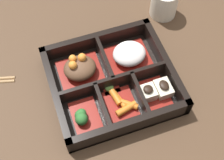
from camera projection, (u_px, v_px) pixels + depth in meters
The scene contains 10 objects.
ground_plane at pixel (112, 86), 0.70m from camera, with size 3.00×3.00×0.00m, color #4C3523.
bento_base at pixel (112, 85), 0.70m from camera, with size 0.26×0.24×0.01m.
bento_rim at pixel (113, 81), 0.68m from camera, with size 0.26×0.24×0.05m.
bowl_stew at pixel (80, 69), 0.69m from camera, with size 0.10×0.09×0.05m.
bowl_rice at pixel (129, 55), 0.71m from camera, with size 0.10×0.09×0.04m.
bowl_greens at pixel (83, 116), 0.64m from camera, with size 0.06×0.08×0.03m.
bowl_carrots at pixel (122, 104), 0.66m from camera, with size 0.06×0.08×0.02m.
bowl_tofu at pixel (155, 91), 0.67m from camera, with size 0.07×0.08×0.04m.
bowl_pickles at pixel (110, 86), 0.68m from camera, with size 0.04×0.04×0.01m.
tea_cup at pixel (164, 2), 0.78m from camera, with size 0.07×0.07×0.07m.
Camera 1 is at (-0.11, -0.33, 0.61)m, focal length 50.00 mm.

